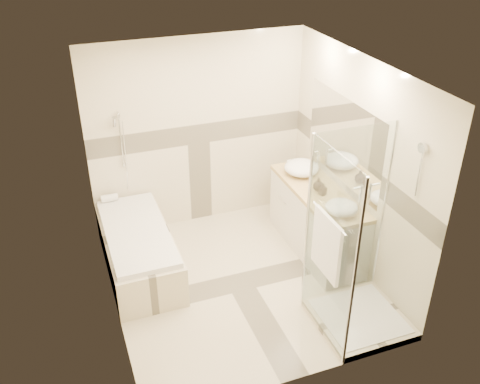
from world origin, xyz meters
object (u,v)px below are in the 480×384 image
object	(u,v)px
shower_enclosure	(350,282)
vessel_sink_far	(342,208)
vessel_sink_near	(302,168)
vanity	(317,220)
amenity_bottle_b	(318,184)
bathtub	(138,248)
amenity_bottle_a	(323,189)

from	to	relation	value
shower_enclosure	vessel_sink_far	xyz separation A→B (m)	(0.27, 0.72, 0.42)
shower_enclosure	vessel_sink_near	bearing A→B (deg)	80.97
vessel_sink_far	vanity	bearing A→B (deg)	87.92
vanity	amenity_bottle_b	bearing A→B (deg)	-169.38
bathtub	amenity_bottle_a	size ratio (longest dim) A/B	11.28
shower_enclosure	amenity_bottle_a	world-z (taller)	shower_enclosure
vanity	amenity_bottle_a	size ratio (longest dim) A/B	10.74
amenity_bottle_b	amenity_bottle_a	bearing A→B (deg)	-90.00
bathtub	vessel_sink_near	size ratio (longest dim) A/B	3.92
shower_enclosure	amenity_bottle_a	distance (m)	1.26
shower_enclosure	vessel_sink_near	distance (m)	1.79
bathtub	vessel_sink_far	world-z (taller)	vessel_sink_far
bathtub	vessel_sink_far	size ratio (longest dim) A/B	4.75
bathtub	vessel_sink_far	xyz separation A→B (m)	(2.13, -0.90, 0.61)
vanity	amenity_bottle_b	xyz separation A→B (m)	(-0.02, -0.00, 0.51)
amenity_bottle_a	amenity_bottle_b	xyz separation A→B (m)	(0.00, 0.11, 0.01)
vanity	vessel_sink_far	size ratio (longest dim) A/B	4.53
vessel_sink_near	vessel_sink_far	size ratio (longest dim) A/B	1.21
vessel_sink_near	vessel_sink_far	world-z (taller)	vessel_sink_near
vessel_sink_near	amenity_bottle_b	distance (m)	0.45
vessel_sink_far	amenity_bottle_b	distance (m)	0.55
vanity	amenity_bottle_b	distance (m)	0.51
vanity	shower_enclosure	distance (m)	1.31
bathtub	vessel_sink_far	distance (m)	2.39
bathtub	amenity_bottle_b	size ratio (longest dim) A/B	10.29
vessel_sink_far	amenity_bottle_a	world-z (taller)	amenity_bottle_a
bathtub	amenity_bottle_b	world-z (taller)	amenity_bottle_b
bathtub	shower_enclosure	size ratio (longest dim) A/B	0.83
vessel_sink_far	vessel_sink_near	bearing A→B (deg)	90.00
bathtub	amenity_bottle_a	world-z (taller)	amenity_bottle_a
vessel_sink_near	amenity_bottle_b	bearing A→B (deg)	-90.00
vessel_sink_near	vanity	bearing A→B (deg)	-87.43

